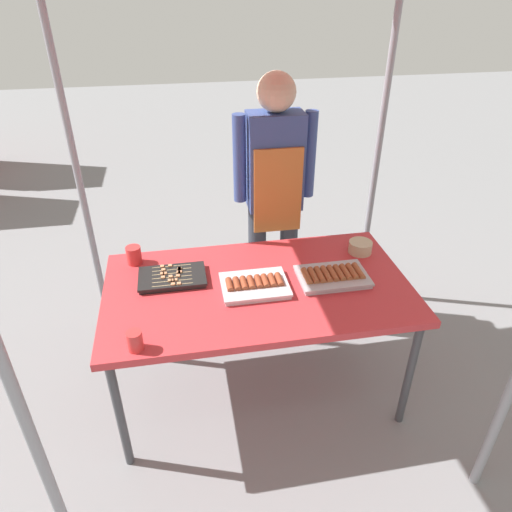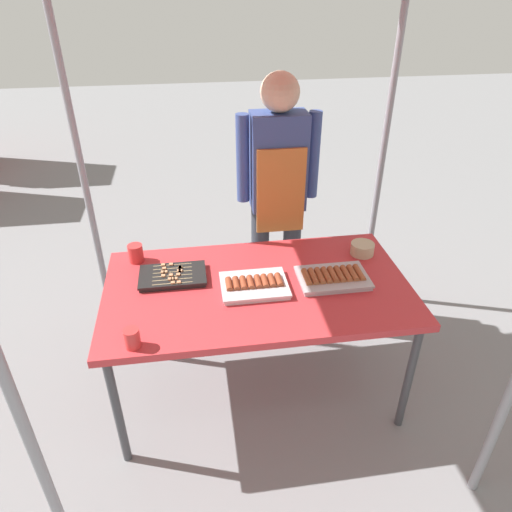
{
  "view_description": "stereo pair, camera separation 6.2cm",
  "coord_description": "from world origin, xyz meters",
  "px_view_note": "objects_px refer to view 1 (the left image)",
  "views": [
    {
      "loc": [
        -0.36,
        -1.97,
        2.17
      ],
      "look_at": [
        0.0,
        0.05,
        0.9
      ],
      "focal_mm": 32.69,
      "sensor_mm": 36.0,
      "label": 1
    },
    {
      "loc": [
        -0.3,
        -1.98,
        2.17
      ],
      "look_at": [
        0.0,
        0.05,
        0.9
      ],
      "focal_mm": 32.69,
      "sensor_mm": 36.0,
      "label": 2
    }
  ],
  "objects_px": {
    "tray_grilled_sausages": "(255,285)",
    "drink_cup_by_wok": "(135,341)",
    "condiment_bowl": "(360,247)",
    "stall_table": "(258,293)",
    "drink_cup_near_edge": "(134,255)",
    "vendor_woman": "(274,184)",
    "tray_pork_links": "(333,276)",
    "tray_meat_skewers": "(172,277)"
  },
  "relations": [
    {
      "from": "tray_pork_links",
      "to": "vendor_woman",
      "type": "relative_size",
      "value": 0.22
    },
    {
      "from": "stall_table",
      "to": "drink_cup_near_edge",
      "type": "bearing_deg",
      "value": 152.32
    },
    {
      "from": "tray_pork_links",
      "to": "drink_cup_near_edge",
      "type": "relative_size",
      "value": 3.63
    },
    {
      "from": "condiment_bowl",
      "to": "tray_grilled_sausages",
      "type": "bearing_deg",
      "value": -159.59
    },
    {
      "from": "condiment_bowl",
      "to": "vendor_woman",
      "type": "xyz_separation_m",
      "value": [
        -0.41,
        0.49,
        0.22
      ]
    },
    {
      "from": "tray_meat_skewers",
      "to": "vendor_woman",
      "type": "distance_m",
      "value": 0.93
    },
    {
      "from": "tray_pork_links",
      "to": "stall_table",
      "type": "bearing_deg",
      "value": 177.2
    },
    {
      "from": "drink_cup_near_edge",
      "to": "vendor_woman",
      "type": "bearing_deg",
      "value": 22.98
    },
    {
      "from": "tray_grilled_sausages",
      "to": "tray_meat_skewers",
      "type": "xyz_separation_m",
      "value": [
        -0.42,
        0.15,
        -0.0
      ]
    },
    {
      "from": "tray_grilled_sausages",
      "to": "condiment_bowl",
      "type": "bearing_deg",
      "value": 20.41
    },
    {
      "from": "tray_meat_skewers",
      "to": "tray_pork_links",
      "type": "height_order",
      "value": "tray_pork_links"
    },
    {
      "from": "tray_meat_skewers",
      "to": "drink_cup_near_edge",
      "type": "distance_m",
      "value": 0.3
    },
    {
      "from": "stall_table",
      "to": "vendor_woman",
      "type": "height_order",
      "value": "vendor_woman"
    },
    {
      "from": "tray_grilled_sausages",
      "to": "drink_cup_by_wok",
      "type": "distance_m",
      "value": 0.69
    },
    {
      "from": "condiment_bowl",
      "to": "drink_cup_near_edge",
      "type": "relative_size",
      "value": 1.32
    },
    {
      "from": "drink_cup_near_edge",
      "to": "vendor_woman",
      "type": "distance_m",
      "value": 0.98
    },
    {
      "from": "tray_pork_links",
      "to": "tray_grilled_sausages",
      "type": "bearing_deg",
      "value": -179.17
    },
    {
      "from": "drink_cup_near_edge",
      "to": "drink_cup_by_wok",
      "type": "xyz_separation_m",
      "value": [
        0.03,
        -0.72,
        -0.0
      ]
    },
    {
      "from": "drink_cup_by_wok",
      "to": "vendor_woman",
      "type": "relative_size",
      "value": 0.06
    },
    {
      "from": "tray_grilled_sausages",
      "to": "tray_meat_skewers",
      "type": "bearing_deg",
      "value": 160.02
    },
    {
      "from": "stall_table",
      "to": "drink_cup_near_edge",
      "type": "distance_m",
      "value": 0.74
    },
    {
      "from": "drink_cup_near_edge",
      "to": "vendor_woman",
      "type": "xyz_separation_m",
      "value": [
        0.88,
        0.37,
        0.21
      ]
    },
    {
      "from": "tray_meat_skewers",
      "to": "drink_cup_near_edge",
      "type": "height_order",
      "value": "drink_cup_near_edge"
    },
    {
      "from": "stall_table",
      "to": "tray_grilled_sausages",
      "type": "distance_m",
      "value": 0.08
    },
    {
      "from": "stall_table",
      "to": "vendor_woman",
      "type": "relative_size",
      "value": 0.95
    },
    {
      "from": "tray_meat_skewers",
      "to": "vendor_woman",
      "type": "xyz_separation_m",
      "value": [
        0.68,
        0.59,
        0.24
      ]
    },
    {
      "from": "tray_grilled_sausages",
      "to": "vendor_woman",
      "type": "xyz_separation_m",
      "value": [
        0.26,
        0.74,
        0.24
      ]
    },
    {
      "from": "drink_cup_near_edge",
      "to": "tray_pork_links",
      "type": "bearing_deg",
      "value": -18.85
    },
    {
      "from": "tray_grilled_sausages",
      "to": "condiment_bowl",
      "type": "relative_size",
      "value": 2.55
    },
    {
      "from": "vendor_woman",
      "to": "tray_pork_links",
      "type": "bearing_deg",
      "value": 102.74
    },
    {
      "from": "condiment_bowl",
      "to": "vendor_woman",
      "type": "distance_m",
      "value": 0.68
    },
    {
      "from": "tray_pork_links",
      "to": "condiment_bowl",
      "type": "xyz_separation_m",
      "value": [
        0.25,
        0.24,
        0.01
      ]
    },
    {
      "from": "stall_table",
      "to": "tray_grilled_sausages",
      "type": "xyz_separation_m",
      "value": [
        -0.02,
        -0.03,
        0.07
      ]
    },
    {
      "from": "drink_cup_near_edge",
      "to": "vendor_woman",
      "type": "height_order",
      "value": "vendor_woman"
    },
    {
      "from": "tray_grilled_sausages",
      "to": "drink_cup_by_wok",
      "type": "xyz_separation_m",
      "value": [
        -0.59,
        -0.36,
        0.03
      ]
    },
    {
      "from": "drink_cup_by_wok",
      "to": "stall_table",
      "type": "bearing_deg",
      "value": 31.97
    },
    {
      "from": "tray_pork_links",
      "to": "condiment_bowl",
      "type": "bearing_deg",
      "value": 44.57
    },
    {
      "from": "condiment_bowl",
      "to": "drink_cup_by_wok",
      "type": "bearing_deg",
      "value": -154.37
    },
    {
      "from": "condiment_bowl",
      "to": "drink_cup_by_wok",
      "type": "xyz_separation_m",
      "value": [
        -1.26,
        -0.61,
        0.01
      ]
    },
    {
      "from": "condiment_bowl",
      "to": "vendor_woman",
      "type": "relative_size",
      "value": 0.08
    },
    {
      "from": "tray_grilled_sausages",
      "to": "vendor_woman",
      "type": "relative_size",
      "value": 0.21
    },
    {
      "from": "stall_table",
      "to": "condiment_bowl",
      "type": "relative_size",
      "value": 11.8
    }
  ]
}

